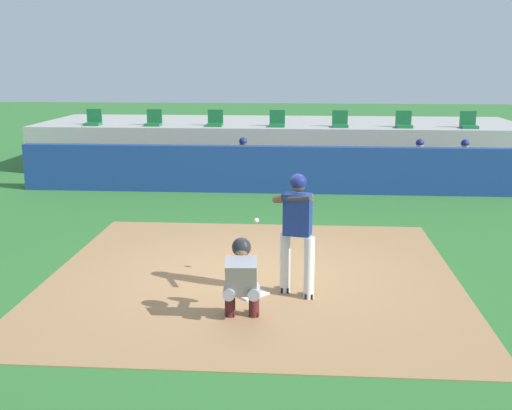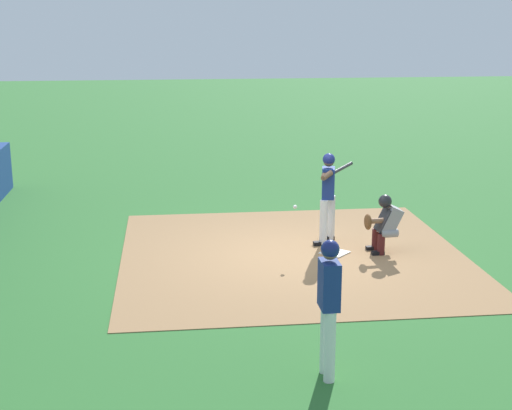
{
  "view_description": "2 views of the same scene",
  "coord_description": "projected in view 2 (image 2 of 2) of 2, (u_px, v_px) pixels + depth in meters",
  "views": [
    {
      "loc": [
        0.74,
        -9.56,
        3.37
      ],
      "look_at": [
        0.0,
        0.7,
        1.0
      ],
      "focal_mm": 44.67,
      "sensor_mm": 36.0,
      "label": 1
    },
    {
      "loc": [
        -13.12,
        2.26,
        4.38
      ],
      "look_at": [
        0.0,
        0.7,
        1.0
      ],
      "focal_mm": 52.15,
      "sensor_mm": 36.0,
      "label": 2
    }
  ],
  "objects": [
    {
      "name": "ground_plane",
      "position": [
        293.0,
        255.0,
        13.97
      ],
      "size": [
        80.0,
        80.0,
        0.0
      ],
      "primitive_type": "plane",
      "color": "#2D6B2D"
    },
    {
      "name": "dirt_infield",
      "position": [
        293.0,
        255.0,
        13.97
      ],
      "size": [
        6.4,
        6.4,
        0.01
      ],
      "primitive_type": "cube",
      "color": "#9E754C",
      "rests_on": "ground"
    },
    {
      "name": "home_plate",
      "position": [
        335.0,
        253.0,
        14.05
      ],
      "size": [
        0.62,
        0.62,
        0.02
      ],
      "primitive_type": "cube",
      "rotation": [
        0.0,
        0.0,
        0.79
      ],
      "color": "white",
      "rests_on": "dirt_infield"
    },
    {
      "name": "batter_at_plate",
      "position": [
        328.0,
        192.0,
        14.47
      ],
      "size": [
        0.63,
        0.83,
        1.8
      ],
      "color": "silver",
      "rests_on": "ground"
    },
    {
      "name": "catcher_crouched",
      "position": [
        384.0,
        222.0,
        14.0
      ],
      "size": [
        0.5,
        2.07,
        1.13
      ],
      "color": "gray",
      "rests_on": "ground"
    },
    {
      "name": "on_deck_batter",
      "position": [
        329.0,
        300.0,
        9.04
      ],
      "size": [
        0.58,
        0.23,
        1.79
      ],
      "color": "silver",
      "rests_on": "ground"
    }
  ]
}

